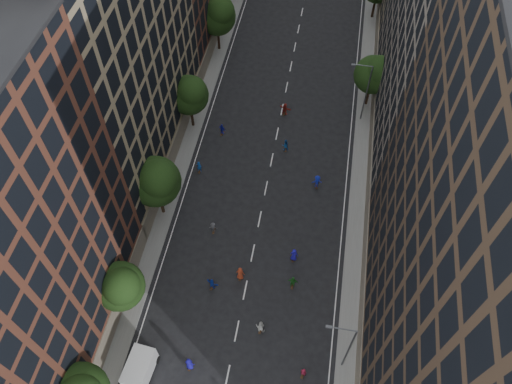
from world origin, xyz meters
The scene contains 28 objects.
ground centered at (0.00, 40.00, 0.00)m, with size 240.00×240.00×0.00m, color black.
sidewalk_left centered at (-12.00, 47.50, 0.07)m, with size 4.00×105.00×0.15m, color slate.
sidewalk_right centered at (12.00, 47.50, 0.07)m, with size 4.00×105.00×0.15m, color slate.
bldg_left_b centered at (-19.00, 35.00, 17.00)m, with size 14.00×26.00×34.00m, color #917F5F.
bldg_right_a centered at (19.00, 15.00, 18.00)m, with size 14.00×30.00×36.00m, color #423023.
bldg_right_b centered at (19.00, 44.00, 16.50)m, with size 14.00×28.00×33.00m, color #6D645A.
tree_left_1 centered at (-11.02, 13.86, 5.55)m, with size 4.80×4.80×8.21m.
tree_left_2 centered at (-10.99, 25.83, 6.36)m, with size 5.60×5.60×9.45m.
tree_left_3 centered at (-11.02, 39.85, 5.82)m, with size 5.00×5.00×8.58m.
tree_left_4 centered at (-11.00, 55.84, 6.10)m, with size 5.40×5.40×9.08m.
tree_right_a centered at (11.38, 47.85, 5.63)m, with size 5.00×5.00×8.39m.
streetlamp_near centered at (10.37, 12.00, 5.17)m, with size 2.64×0.22×9.06m.
streetlamp_far centered at (10.37, 45.00, 5.17)m, with size 2.64×0.22×9.06m.
cargo_van centered at (-8.10, 7.44, 1.36)m, with size 2.70×5.02×2.58m.
skater_0 centered at (-3.69, 9.26, 0.95)m, with size 0.93×0.60×1.90m, color #171191.
skater_4 centered at (-8.50, 7.57, 0.80)m, with size 0.94×0.39×1.60m, color navy.
skater_6 centered at (-0.76, 19.31, 0.97)m, with size 0.95×0.62×1.94m, color #A5351B.
skater_7 centered at (7.03, 10.42, 0.80)m, with size 0.58×0.38×1.59m, color maroon.
skater_8 centered at (2.31, 14.01, 0.95)m, with size 0.92×0.72×1.89m, color silver.
skater_9 centered at (-4.88, 24.49, 0.75)m, with size 0.97×0.56×1.50m, color #444449.
skater_10 centered at (4.84, 19.32, 0.94)m, with size 1.10×0.46×1.87m, color #1D631E.
skater_11 centered at (-3.45, 17.73, 0.76)m, with size 1.42×0.45×1.53m, color #122D97.
skater_12 centered at (4.53, 22.53, 0.92)m, with size 0.89×0.58×1.83m, color #1E16B7.
skater_13 centered at (-8.50, 32.64, 0.86)m, with size 0.63×0.41×1.72m, color #124499.
skater_14 centered at (1.40, 37.94, 0.86)m, with size 0.84×0.65×1.72m, color #134B9D.
skater_15 centered at (5.96, 32.83, 0.93)m, with size 1.21×0.69×1.87m, color #1420A2.
skater_16 centered at (-7.06, 39.22, 0.82)m, with size 0.97×0.40×1.65m, color #151BB1.
skater_17 centered at (0.46, 44.21, 0.89)m, with size 1.66×0.53×1.79m, color maroon.
Camera 1 is at (5.00, -3.69, 48.63)m, focal length 35.00 mm.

